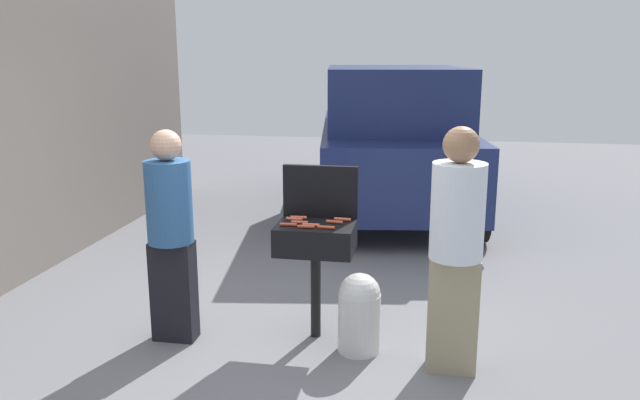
% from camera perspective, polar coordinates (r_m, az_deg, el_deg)
% --- Properties ---
extents(ground_plane, '(24.00, 24.00, 0.00)m').
position_cam_1_polar(ground_plane, '(5.12, -3.88, -12.53)').
color(ground_plane, slate).
extents(house_wall_side, '(0.24, 8.00, 2.99)m').
position_cam_1_polar(house_wall_side, '(6.81, -26.27, 5.77)').
color(house_wall_side, slate).
rests_on(house_wall_side, ground).
extents(bbq_grill, '(0.60, 0.44, 0.93)m').
position_cam_1_polar(bbq_grill, '(4.91, -0.40, -3.81)').
color(bbq_grill, black).
rests_on(bbq_grill, ground).
extents(grill_lid_open, '(0.60, 0.05, 0.42)m').
position_cam_1_polar(grill_lid_open, '(5.03, 0.04, 0.77)').
color(grill_lid_open, black).
rests_on(grill_lid_open, bbq_grill).
extents(hot_dog_0, '(0.13, 0.03, 0.03)m').
position_cam_1_polar(hot_dog_0, '(4.76, -1.28, -2.41)').
color(hot_dog_0, '#AD4228').
rests_on(hot_dog_0, bbq_grill).
extents(hot_dog_1, '(0.13, 0.03, 0.03)m').
position_cam_1_polar(hot_dog_1, '(4.82, -2.86, -2.22)').
color(hot_dog_1, '#AD4228').
rests_on(hot_dog_1, bbq_grill).
extents(hot_dog_2, '(0.13, 0.03, 0.03)m').
position_cam_1_polar(hot_dog_2, '(4.80, -0.81, -2.26)').
color(hot_dog_2, '#C6593D').
rests_on(hot_dog_2, bbq_grill).
extents(hot_dog_3, '(0.13, 0.04, 0.03)m').
position_cam_1_polar(hot_dog_3, '(4.97, -2.33, -1.72)').
color(hot_dog_3, '#C6593D').
rests_on(hot_dog_3, bbq_grill).
extents(hot_dog_4, '(0.13, 0.03, 0.03)m').
position_cam_1_polar(hot_dog_4, '(4.74, 0.55, -2.48)').
color(hot_dog_4, '#AD4228').
rests_on(hot_dog_4, bbq_grill).
extents(hot_dog_5, '(0.13, 0.03, 0.03)m').
position_cam_1_polar(hot_dog_5, '(5.02, -1.94, -1.58)').
color(hot_dog_5, '#C6593D').
rests_on(hot_dog_5, bbq_grill).
extents(hot_dog_6, '(0.13, 0.03, 0.03)m').
position_cam_1_polar(hot_dog_6, '(4.88, -1.85, -2.03)').
color(hot_dog_6, '#B74C33').
rests_on(hot_dog_6, bbq_grill).
extents(hot_dog_7, '(0.13, 0.04, 0.03)m').
position_cam_1_polar(hot_dog_7, '(4.89, 1.30, -1.98)').
color(hot_dog_7, '#B74C33').
rests_on(hot_dog_7, bbq_grill).
extents(hot_dog_8, '(0.13, 0.03, 0.03)m').
position_cam_1_polar(hot_dog_8, '(4.97, 2.04, -1.74)').
color(hot_dog_8, '#C6593D').
rests_on(hot_dog_8, bbq_grill).
extents(propane_tank, '(0.32, 0.32, 0.62)m').
position_cam_1_polar(propane_tank, '(4.83, 3.56, -9.96)').
color(propane_tank, silver).
rests_on(propane_tank, ground).
extents(person_left, '(0.35, 0.35, 1.66)m').
position_cam_1_polar(person_left, '(4.96, -13.31, -2.55)').
color(person_left, black).
rests_on(person_left, ground).
extents(person_right, '(0.37, 0.37, 1.74)m').
position_cam_1_polar(person_right, '(4.43, 12.16, -3.79)').
color(person_right, gray).
rests_on(person_right, ground).
extents(parked_minivan, '(2.54, 4.63, 2.02)m').
position_cam_1_polar(parked_minivan, '(8.92, 6.50, 5.44)').
color(parked_minivan, navy).
rests_on(parked_minivan, ground).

